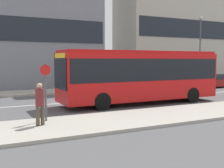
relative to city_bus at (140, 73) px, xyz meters
name	(u,v)px	position (x,y,z in m)	size (l,w,h in m)	color
ground_plane	(76,102)	(-3.43, 2.19, -1.87)	(120.00, 120.00, 0.00)	#4F4F51
sidewalk_near	(123,120)	(-3.43, -4.06, -1.80)	(44.00, 3.50, 0.13)	#A39E93
sidewalk_far	(51,92)	(-3.43, 8.44, -1.80)	(44.00, 3.50, 0.13)	#A39E93
lane_centerline	(76,102)	(-3.43, 2.19, -1.86)	(41.80, 0.16, 0.01)	silver
city_bus	(140,73)	(0.00, 0.00, 0.00)	(10.19, 2.60, 3.24)	red
parked_car_0	(211,81)	(11.78, 5.60, -1.23)	(3.99, 1.89, 1.34)	maroon
pedestrian_near_stop	(40,101)	(-6.99, -3.76, -0.79)	(0.35, 0.34, 1.67)	#4C4233
bus_stop_sign	(45,87)	(-6.60, -3.06, -0.31)	(0.44, 0.12, 2.42)	#4C4C51
street_lamp	(200,43)	(11.97, 7.43, 2.59)	(0.36, 0.36, 7.13)	#4C4C51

